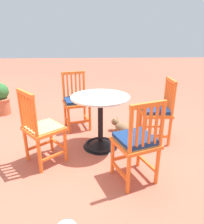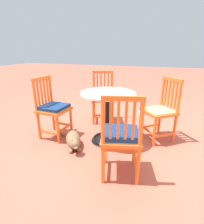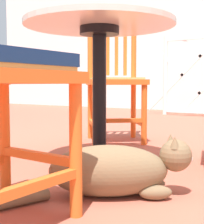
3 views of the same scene
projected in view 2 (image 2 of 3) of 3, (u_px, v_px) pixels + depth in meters
name	position (u px, v px, depth m)	size (l,w,h in m)	color
ground_plane	(105.00, 137.00, 2.74)	(24.00, 24.00, 0.00)	#AD5642
cafe_table	(108.00, 123.00, 2.54)	(0.76, 0.76, 0.73)	black
orange_chair_by_planter	(103.00, 98.00, 3.22)	(0.52, 0.52, 0.91)	orange
orange_chair_tucked_in	(53.00, 109.00, 2.61)	(0.42, 0.42, 0.91)	orange
orange_chair_near_fence	(121.00, 137.00, 1.78)	(0.49, 0.49, 0.91)	orange
orange_chair_facing_out	(161.00, 111.00, 2.55)	(0.56, 0.56, 0.91)	orange
tabby_cat	(73.00, 140.00, 2.43)	(0.52, 0.58, 0.23)	brown
pet_water_bowl	(142.00, 113.00, 3.70)	(0.17, 0.17, 0.05)	silver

